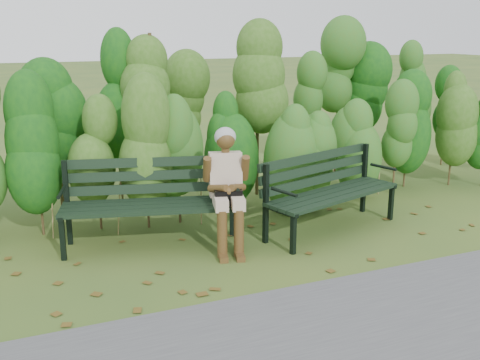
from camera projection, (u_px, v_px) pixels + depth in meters
name	position (u px, v px, depth m)	size (l,w,h in m)	color
ground	(252.00, 253.00, 6.22)	(80.00, 80.00, 0.00)	#375523
footpath	(370.00, 355.00, 4.26)	(60.00, 2.50, 0.01)	#474749
hedge_band	(197.00, 117.00, 7.55)	(11.04, 1.67, 2.42)	#47381E
leaf_litter	(270.00, 250.00, 6.30)	(5.72, 2.24, 0.01)	brown
bench_left	(151.00, 196.00, 6.33)	(2.06, 1.11, 0.98)	black
bench_right	(327.00, 186.00, 6.84)	(1.97, 1.14, 0.94)	black
seated_woman	(227.00, 181.00, 6.21)	(0.55, 0.81, 1.35)	beige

